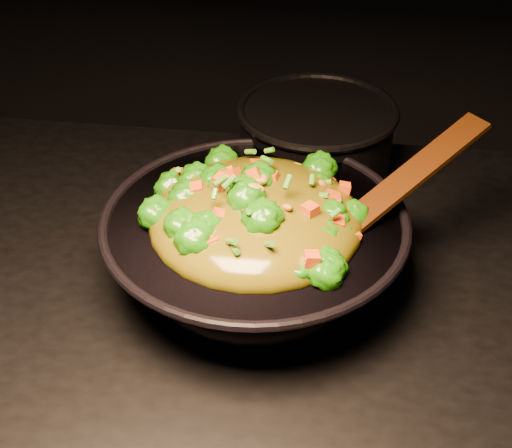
# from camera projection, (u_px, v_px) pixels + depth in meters

# --- Properties ---
(wok) EXTENTS (0.46, 0.46, 0.10)m
(wok) POSITION_uv_depth(u_px,v_px,m) (255.00, 252.00, 0.89)
(wok) COLOR black
(wok) RESTS_ON stovetop
(stir_fry) EXTENTS (0.33, 0.33, 0.09)m
(stir_fry) POSITION_uv_depth(u_px,v_px,m) (256.00, 192.00, 0.82)
(stir_fry) COLOR #217408
(stir_fry) RESTS_ON wok
(spatula) EXTENTS (0.20, 0.18, 0.10)m
(spatula) POSITION_uv_depth(u_px,v_px,m) (407.00, 178.00, 0.85)
(spatula) COLOR #351603
(spatula) RESTS_ON wok
(back_pot) EXTENTS (0.27, 0.27, 0.13)m
(back_pot) POSITION_uv_depth(u_px,v_px,m) (315.00, 145.00, 1.07)
(back_pot) COLOR black
(back_pot) RESTS_ON stovetop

